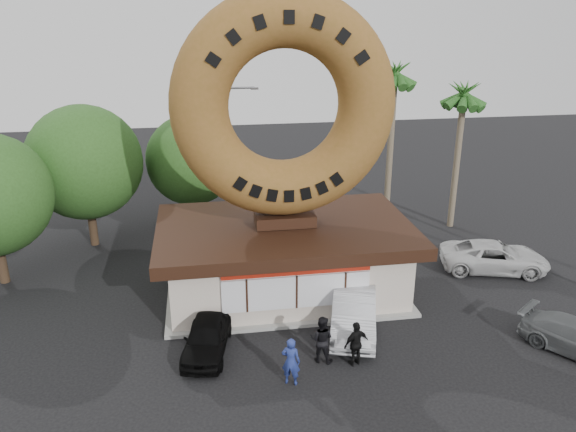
{
  "coord_description": "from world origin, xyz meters",
  "views": [
    {
      "loc": [
        -3.52,
        -16.73,
        12.28
      ],
      "look_at": [
        -0.18,
        4.0,
        4.42
      ],
      "focal_mm": 35.0,
      "sensor_mm": 36.0,
      "label": 1
    }
  ],
  "objects_px": {
    "person_center": "(321,339)",
    "person_left": "(291,361)",
    "car_black": "(207,336)",
    "car_white": "(494,257)",
    "car_silver": "(354,310)",
    "street_lamp": "(228,147)",
    "person_right": "(356,344)",
    "donut_shop": "(285,256)",
    "giant_donut": "(284,106)"
  },
  "relations": [
    {
      "from": "giant_donut",
      "to": "car_black",
      "type": "height_order",
      "value": "giant_donut"
    },
    {
      "from": "car_white",
      "to": "person_left",
      "type": "bearing_deg",
      "value": 137.67
    },
    {
      "from": "street_lamp",
      "to": "person_center",
      "type": "distance_m",
      "value": 16.16
    },
    {
      "from": "street_lamp",
      "to": "person_left",
      "type": "distance_m",
      "value": 17.14
    },
    {
      "from": "giant_donut",
      "to": "car_silver",
      "type": "distance_m",
      "value": 8.74
    },
    {
      "from": "street_lamp",
      "to": "person_left",
      "type": "height_order",
      "value": "street_lamp"
    },
    {
      "from": "person_center",
      "to": "car_silver",
      "type": "relative_size",
      "value": 0.37
    },
    {
      "from": "street_lamp",
      "to": "car_silver",
      "type": "xyz_separation_m",
      "value": [
        4.11,
        -13.58,
        -3.68
      ]
    },
    {
      "from": "giant_donut",
      "to": "person_left",
      "type": "relative_size",
      "value": 5.2
    },
    {
      "from": "person_left",
      "to": "car_white",
      "type": "xyz_separation_m",
      "value": [
        11.38,
        7.22,
        -0.18
      ]
    },
    {
      "from": "donut_shop",
      "to": "car_black",
      "type": "bearing_deg",
      "value": -130.32
    },
    {
      "from": "car_black",
      "to": "car_white",
      "type": "relative_size",
      "value": 0.74
    },
    {
      "from": "street_lamp",
      "to": "car_silver",
      "type": "distance_m",
      "value": 14.65
    },
    {
      "from": "donut_shop",
      "to": "person_left",
      "type": "height_order",
      "value": "donut_shop"
    },
    {
      "from": "person_right",
      "to": "car_silver",
      "type": "bearing_deg",
      "value": -123.31
    },
    {
      "from": "car_silver",
      "to": "donut_shop",
      "type": "bearing_deg",
      "value": 138.27
    },
    {
      "from": "car_silver",
      "to": "street_lamp",
      "type": "bearing_deg",
      "value": 122.79
    },
    {
      "from": "street_lamp",
      "to": "car_silver",
      "type": "height_order",
      "value": "street_lamp"
    },
    {
      "from": "donut_shop",
      "to": "car_white",
      "type": "height_order",
      "value": "donut_shop"
    },
    {
      "from": "car_white",
      "to": "donut_shop",
      "type": "bearing_deg",
      "value": 108.05
    },
    {
      "from": "giant_donut",
      "to": "car_silver",
      "type": "height_order",
      "value": "giant_donut"
    },
    {
      "from": "donut_shop",
      "to": "car_silver",
      "type": "relative_size",
      "value": 2.3
    },
    {
      "from": "person_center",
      "to": "person_left",
      "type": "bearing_deg",
      "value": 65.22
    },
    {
      "from": "car_silver",
      "to": "car_white",
      "type": "distance_m",
      "value": 9.23
    },
    {
      "from": "car_silver",
      "to": "person_right",
      "type": "bearing_deg",
      "value": -87.48
    },
    {
      "from": "person_center",
      "to": "car_silver",
      "type": "distance_m",
      "value": 2.68
    },
    {
      "from": "person_right",
      "to": "car_white",
      "type": "distance_m",
      "value": 11.0
    },
    {
      "from": "street_lamp",
      "to": "person_right",
      "type": "relative_size",
      "value": 4.59
    },
    {
      "from": "giant_donut",
      "to": "car_silver",
      "type": "bearing_deg",
      "value": -57.8
    },
    {
      "from": "person_right",
      "to": "car_white",
      "type": "relative_size",
      "value": 0.34
    },
    {
      "from": "street_lamp",
      "to": "car_black",
      "type": "xyz_separation_m",
      "value": [
        -1.79,
        -14.31,
        -3.83
      ]
    },
    {
      "from": "person_left",
      "to": "person_center",
      "type": "bearing_deg",
      "value": -116.79
    },
    {
      "from": "giant_donut",
      "to": "person_left",
      "type": "xyz_separation_m",
      "value": [
        -0.84,
        -6.73,
        -7.56
      ]
    },
    {
      "from": "car_black",
      "to": "car_silver",
      "type": "height_order",
      "value": "car_silver"
    },
    {
      "from": "car_white",
      "to": "street_lamp",
      "type": "bearing_deg",
      "value": 67.78
    },
    {
      "from": "person_center",
      "to": "car_white",
      "type": "height_order",
      "value": "person_center"
    },
    {
      "from": "car_white",
      "to": "car_silver",
      "type": "bearing_deg",
      "value": 131.44
    },
    {
      "from": "car_white",
      "to": "giant_donut",
      "type": "bearing_deg",
      "value": 107.96
    },
    {
      "from": "person_left",
      "to": "person_center",
      "type": "xyz_separation_m",
      "value": [
        1.32,
        1.14,
        0.02
      ]
    },
    {
      "from": "street_lamp",
      "to": "car_black",
      "type": "distance_m",
      "value": 14.92
    },
    {
      "from": "donut_shop",
      "to": "car_black",
      "type": "height_order",
      "value": "donut_shop"
    },
    {
      "from": "giant_donut",
      "to": "car_white",
      "type": "height_order",
      "value": "giant_donut"
    },
    {
      "from": "car_black",
      "to": "car_white",
      "type": "distance_m",
      "value": 14.98
    },
    {
      "from": "donut_shop",
      "to": "person_center",
      "type": "height_order",
      "value": "donut_shop"
    },
    {
      "from": "person_right",
      "to": "car_white",
      "type": "height_order",
      "value": "person_right"
    },
    {
      "from": "person_right",
      "to": "car_black",
      "type": "xyz_separation_m",
      "value": [
        -5.32,
        1.7,
        -0.22
      ]
    },
    {
      "from": "car_white",
      "to": "person_right",
      "type": "bearing_deg",
      "value": 141.53
    },
    {
      "from": "person_center",
      "to": "street_lamp",
      "type": "bearing_deg",
      "value": -57.05
    },
    {
      "from": "giant_donut",
      "to": "person_left",
      "type": "distance_m",
      "value": 10.15
    },
    {
      "from": "donut_shop",
      "to": "giant_donut",
      "type": "bearing_deg",
      "value": 90.0
    }
  ]
}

